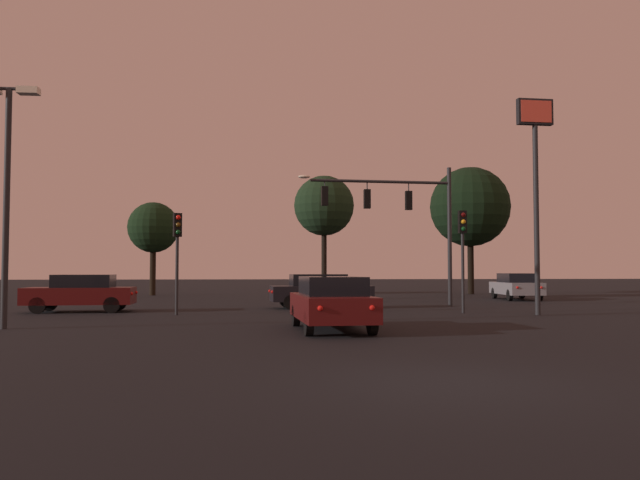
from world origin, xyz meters
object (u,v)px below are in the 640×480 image
object	(u,v)px
traffic_light_corner_left	(177,242)
store_sign_illuminated	(536,159)
car_nearside_lane	(332,302)
tree_behind_sign	(153,228)
car_crossing_left	(320,290)
tree_center_horizon	(324,206)
traffic_signal_mast_arm	(400,209)
parking_lot_lamp_post	(7,172)
tree_left_far	(470,207)
car_crossing_right	(81,292)
car_far_lane	(516,286)
traffic_light_corner_right	(463,240)

from	to	relation	value
traffic_light_corner_left	store_sign_illuminated	world-z (taller)	store_sign_illuminated
car_nearside_lane	tree_behind_sign	distance (m)	27.73
car_crossing_left	tree_center_horizon	distance (m)	9.64
traffic_signal_mast_arm	parking_lot_lamp_post	size ratio (longest dim) A/B	1.04
tree_left_far	tree_behind_sign	bearing A→B (deg)	-179.75
car_crossing_right	car_nearside_lane	bearing A→B (deg)	-43.87
car_crossing_right	car_far_lane	size ratio (longest dim) A/B	0.92
car_crossing_left	car_far_lane	world-z (taller)	same
car_far_lane	tree_behind_sign	world-z (taller)	tree_behind_sign
car_crossing_left	tree_behind_sign	size ratio (longest dim) A/B	0.74
car_crossing_left	tree_behind_sign	bearing A→B (deg)	122.49
car_far_lane	store_sign_illuminated	world-z (taller)	store_sign_illuminated
tree_behind_sign	tree_center_horizon	size ratio (longest dim) A/B	0.87
parking_lot_lamp_post	traffic_light_corner_left	bearing A→B (deg)	51.27
car_far_lane	parking_lot_lamp_post	bearing A→B (deg)	-143.93
traffic_light_corner_right	tree_left_far	bearing A→B (deg)	70.19
car_nearside_lane	store_sign_illuminated	distance (m)	11.29
tree_behind_sign	tree_left_far	bearing A→B (deg)	0.25
tree_left_far	traffic_signal_mast_arm	bearing A→B (deg)	-120.10
car_crossing_right	store_sign_illuminated	bearing A→B (deg)	-11.35
store_sign_illuminated	tree_behind_sign	bearing A→B (deg)	130.53
parking_lot_lamp_post	tree_left_far	bearing A→B (deg)	47.72
traffic_light_corner_left	tree_behind_sign	bearing A→B (deg)	101.66
traffic_signal_mast_arm	car_crossing_right	size ratio (longest dim) A/B	1.69
traffic_light_corner_right	tree_center_horizon	size ratio (longest dim) A/B	0.56
traffic_light_corner_left	parking_lot_lamp_post	bearing A→B (deg)	-128.73
parking_lot_lamp_post	tree_behind_sign	xyz separation A→B (m)	(0.30, 24.56, -0.03)
car_nearside_lane	car_far_lane	bearing A→B (deg)	53.89
traffic_light_corner_right	car_nearside_lane	bearing A→B (deg)	-132.19
traffic_light_corner_left	store_sign_illuminated	xyz separation A→B (m)	(13.64, -1.36, 3.20)
traffic_signal_mast_arm	tree_left_far	world-z (taller)	tree_left_far
store_sign_illuminated	parking_lot_lamp_post	bearing A→B (deg)	-167.52
car_crossing_right	traffic_light_corner_left	bearing A→B (deg)	-28.15
tree_center_horizon	tree_left_far	bearing A→B (deg)	32.47
car_nearside_lane	car_crossing_left	size ratio (longest dim) A/B	0.99
tree_behind_sign	tree_left_far	xyz separation A→B (m)	(22.12, 0.09, 1.65)
store_sign_illuminated	tree_center_horizon	world-z (taller)	store_sign_illuminated
traffic_light_corner_left	traffic_light_corner_right	xyz separation A→B (m)	(11.18, -0.02, 0.13)
tree_left_far	tree_center_horizon	world-z (taller)	tree_left_far
car_nearside_lane	tree_left_far	distance (m)	29.60
car_crossing_left	parking_lot_lamp_post	distance (m)	14.15
traffic_signal_mast_arm	parking_lot_lamp_post	world-z (taller)	parking_lot_lamp_post
car_far_lane	tree_center_horizon	world-z (taller)	tree_center_horizon
car_nearside_lane	store_sign_illuminated	size ratio (longest dim) A/B	0.56
traffic_signal_mast_arm	tree_behind_sign	bearing A→B (deg)	133.83
tree_left_far	car_crossing_left	bearing A→B (deg)	-128.35
traffic_light_corner_right	parking_lot_lamp_post	xyz separation A→B (m)	(-15.45, -5.31, 1.68)
car_nearside_lane	car_far_lane	distance (m)	21.68
store_sign_illuminated	car_far_lane	bearing A→B (deg)	70.69
car_nearside_lane	traffic_light_corner_right	bearing A→B (deg)	47.81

